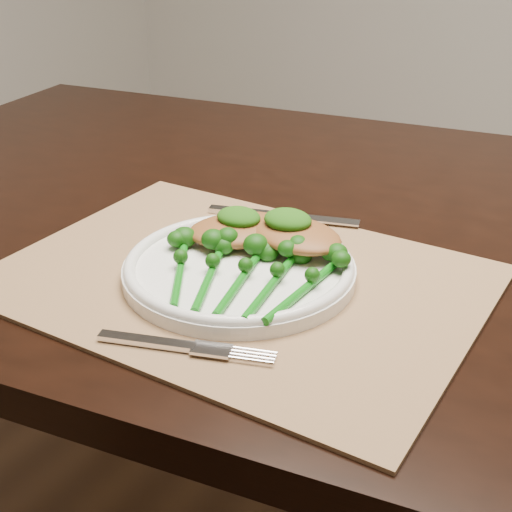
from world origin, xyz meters
The scene contains 10 objects.
dining_table centered at (-0.04, 0.13, 0.38)m, with size 1.72×1.15×0.75m.
placemat centered at (-0.08, -0.09, 0.75)m, with size 0.50×0.37×0.00m, color #926E4A.
dinner_plate centered at (-0.08, -0.09, 0.77)m, with size 0.25×0.25×0.02m.
knife centered at (-0.14, 0.06, 0.76)m, with size 0.19×0.08×0.01m.
fork centered at (-0.04, -0.23, 0.76)m, with size 0.16×0.07×0.01m.
chicken_fillet_left centered at (-0.11, -0.03, 0.78)m, with size 0.12×0.09×0.02m, color brown.
chicken_fillet_right centered at (-0.05, -0.02, 0.79)m, with size 0.12×0.08×0.02m, color brown.
pesto_dollop_left centered at (-0.12, -0.03, 0.80)m, with size 0.05×0.04×0.02m, color #154409.
pesto_dollop_right centered at (-0.06, -0.02, 0.80)m, with size 0.06×0.05×0.02m, color #154409.
broccolini_bundle centered at (-0.06, -0.13, 0.77)m, with size 0.19×0.21×0.04m.
Camera 1 is at (0.29, -0.65, 1.12)m, focal length 50.00 mm.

